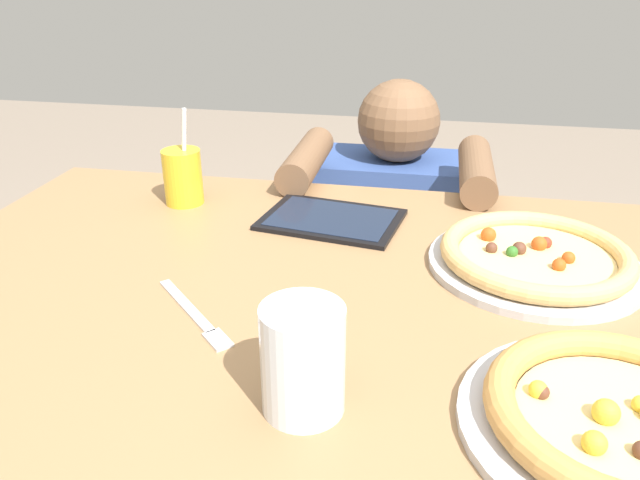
{
  "coord_description": "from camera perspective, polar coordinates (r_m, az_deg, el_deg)",
  "views": [
    {
      "loc": [
        0.18,
        -0.78,
        1.19
      ],
      "look_at": [
        0.02,
        0.09,
        0.78
      ],
      "focal_mm": 34.78,
      "sensor_mm": 36.0,
      "label": 1
    }
  ],
  "objects": [
    {
      "name": "dining_table",
      "position": [
        0.98,
        -2.0,
        -9.8
      ],
      "size": [
        1.22,
        0.84,
        0.75
      ],
      "color": "#936D47",
      "rests_on": "ground"
    },
    {
      "name": "pizza_near",
      "position": [
        0.71,
        25.88,
        -14.58
      ],
      "size": [
        0.32,
        0.32,
        0.04
      ],
      "color": "#B7B7BC",
      "rests_on": "dining_table"
    },
    {
      "name": "pizza_far",
      "position": [
        1.0,
        19.18,
        -1.51
      ],
      "size": [
        0.32,
        0.32,
        0.04
      ],
      "color": "#B7B7BC",
      "rests_on": "dining_table"
    },
    {
      "name": "drink_cup_colored",
      "position": [
        1.21,
        -12.5,
        5.73
      ],
      "size": [
        0.07,
        0.07,
        0.18
      ],
      "color": "gold",
      "rests_on": "dining_table"
    },
    {
      "name": "water_cup_clear",
      "position": [
        0.65,
        -1.61,
        -10.87
      ],
      "size": [
        0.09,
        0.09,
        0.12
      ],
      "color": "silver",
      "rests_on": "dining_table"
    },
    {
      "name": "fork",
      "position": [
        0.85,
        -11.37,
        -6.84
      ],
      "size": [
        0.16,
        0.16,
        0.0
      ],
      "color": "silver",
      "rests_on": "dining_table"
    },
    {
      "name": "tablet",
      "position": [
        1.11,
        1.06,
        1.91
      ],
      "size": [
        0.26,
        0.21,
        0.01
      ],
      "color": "black",
      "rests_on": "dining_table"
    },
    {
      "name": "diner_seated",
      "position": [
        1.66,
        6.47,
        -2.99
      ],
      "size": [
        0.43,
        0.53,
        0.92
      ],
      "color": "#333847",
      "rests_on": "ground"
    }
  ]
}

